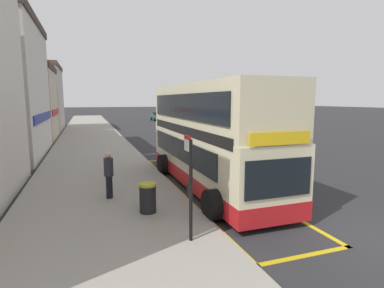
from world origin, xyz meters
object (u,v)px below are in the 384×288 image
(double_decker_bus, at_px, (209,140))
(pedestrian_waiting_near_sign, at_px, (109,173))
(bus_stop_sign, at_px, (190,180))
(parked_car_grey_ahead, at_px, (194,125))
(litter_bin, at_px, (148,198))
(parked_car_maroon_across, at_px, (244,137))
(parked_car_teal_behind, at_px, (158,116))

(double_decker_bus, height_order, pedestrian_waiting_near_sign, double_decker_bus)
(bus_stop_sign, xyz_separation_m, parked_car_grey_ahead, (9.56, 26.36, -0.94))
(pedestrian_waiting_near_sign, bearing_deg, double_decker_bus, 9.58)
(litter_bin, bearing_deg, parked_car_grey_ahead, 67.00)
(parked_car_grey_ahead, bearing_deg, parked_car_maroon_across, -90.97)
(bus_stop_sign, bearing_deg, pedestrian_waiting_near_sign, 112.42)
(parked_car_grey_ahead, height_order, litter_bin, parked_car_grey_ahead)
(parked_car_teal_behind, relative_size, litter_bin, 4.37)
(double_decker_bus, height_order, bus_stop_sign, double_decker_bus)
(double_decker_bus, xyz_separation_m, parked_car_maroon_across, (7.05, 9.65, -1.26))
(pedestrian_waiting_near_sign, xyz_separation_m, litter_bin, (1.07, -1.91, -0.46))
(double_decker_bus, distance_m, parked_car_grey_ahead, 22.60)
(parked_car_maroon_across, bearing_deg, bus_stop_sign, -122.16)
(parked_car_teal_behind, relative_size, parked_car_grey_ahead, 1.00)
(pedestrian_waiting_near_sign, bearing_deg, litter_bin, -60.77)
(pedestrian_waiting_near_sign, bearing_deg, parked_car_maroon_across, 42.46)
(parked_car_grey_ahead, relative_size, parked_car_maroon_across, 1.00)
(parked_car_teal_behind, distance_m, pedestrian_waiting_near_sign, 45.06)
(double_decker_bus, bearing_deg, parked_car_maroon_across, 53.84)
(parked_car_teal_behind, xyz_separation_m, parked_car_maroon_across, (-0.47, -33.10, 0.00))
(bus_stop_sign, relative_size, pedestrian_waiting_near_sign, 1.56)
(parked_car_teal_behind, xyz_separation_m, parked_car_grey_ahead, (-0.52, -21.31, 0.00))
(parked_car_grey_ahead, bearing_deg, pedestrian_waiting_near_sign, -118.19)
(parked_car_grey_ahead, height_order, parked_car_maroon_across, same)
(pedestrian_waiting_near_sign, bearing_deg, bus_stop_sign, -67.58)
(parked_car_teal_behind, bearing_deg, pedestrian_waiting_near_sign, -105.66)
(parked_car_maroon_across, distance_m, pedestrian_waiting_near_sign, 15.37)
(parked_car_grey_ahead, distance_m, litter_bin, 26.16)
(bus_stop_sign, distance_m, litter_bin, 2.63)
(parked_car_teal_behind, bearing_deg, double_decker_bus, -100.45)
(bus_stop_sign, distance_m, parked_car_teal_behind, 48.73)
(double_decker_bus, relative_size, parked_car_maroon_across, 2.43)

